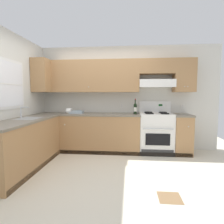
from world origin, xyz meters
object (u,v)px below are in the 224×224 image
(paper_towel_roll, at_px, (69,111))
(bowl, at_px, (77,112))
(stove, at_px, (156,132))
(wine_bottle, at_px, (135,108))

(paper_towel_roll, bearing_deg, bowl, 15.07)
(stove, height_order, bowl, stove)
(paper_towel_roll, bearing_deg, stove, 1.57)
(wine_bottle, distance_m, paper_towel_roll, 1.58)
(stove, relative_size, bowl, 3.69)
(bowl, xyz_separation_m, paper_towel_roll, (-0.17, -0.05, 0.04))
(stove, distance_m, bowl, 1.95)
(stove, bearing_deg, paper_towel_roll, -178.43)
(stove, height_order, paper_towel_roll, stove)
(stove, bearing_deg, bowl, -179.68)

